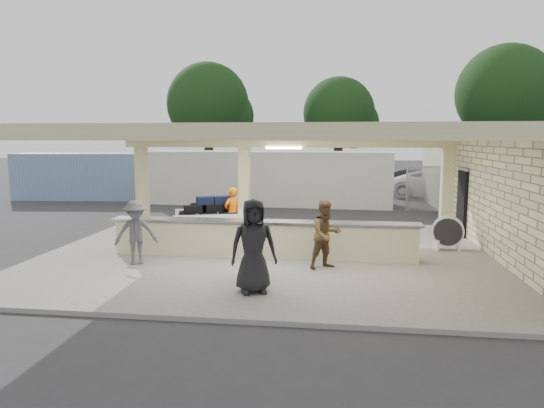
# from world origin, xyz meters

# --- Properties ---
(ground) EXTENTS (120.00, 120.00, 0.00)m
(ground) POSITION_xyz_m (0.00, 0.00, 0.00)
(ground) COLOR #2C2C2F
(ground) RESTS_ON ground
(pavilion) EXTENTS (12.01, 10.00, 3.55)m
(pavilion) POSITION_xyz_m (0.21, 0.66, 1.35)
(pavilion) COLOR slate
(pavilion) RESTS_ON ground
(baggage_counter) EXTENTS (8.20, 0.58, 0.98)m
(baggage_counter) POSITION_xyz_m (0.00, -0.50, 0.59)
(baggage_counter) COLOR beige
(baggage_counter) RESTS_ON pavilion
(luggage_cart) EXTENTS (2.57, 1.97, 1.32)m
(luggage_cart) POSITION_xyz_m (-2.01, 1.66, 0.81)
(luggage_cart) COLOR white
(luggage_cart) RESTS_ON pavilion
(drum_fan) EXTENTS (0.91, 0.48, 0.97)m
(drum_fan) POSITION_xyz_m (5.05, 1.01, 0.62)
(drum_fan) COLOR white
(drum_fan) RESTS_ON pavilion
(baggage_handler) EXTENTS (0.62, 0.67, 1.62)m
(baggage_handler) POSITION_xyz_m (-1.32, 1.73, 0.91)
(baggage_handler) COLOR #E55C0C
(baggage_handler) RESTS_ON pavilion
(passenger_a) EXTENTS (0.87, 0.73, 1.66)m
(passenger_a) POSITION_xyz_m (1.68, -1.42, 0.93)
(passenger_a) COLOR brown
(passenger_a) RESTS_ON pavilion
(passenger_b) EXTENTS (1.06, 0.81, 1.73)m
(passenger_b) POSITION_xyz_m (0.09, -2.55, 0.96)
(passenger_b) COLOR black
(passenger_b) RESTS_ON pavilion
(passenger_c) EXTENTS (1.09, 0.78, 1.61)m
(passenger_c) POSITION_xyz_m (-3.03, -1.65, 0.90)
(passenger_c) COLOR #505055
(passenger_c) RESTS_ON pavilion
(passenger_d) EXTENTS (1.02, 0.67, 1.93)m
(passenger_d) POSITION_xyz_m (0.25, -3.46, 1.07)
(passenger_d) COLOR black
(passenger_d) RESTS_ON pavilion
(car_white_a) EXTENTS (6.03, 4.24, 1.57)m
(car_white_a) POSITION_xyz_m (7.68, 13.81, 0.78)
(car_white_a) COLOR white
(car_white_a) RESTS_ON ground
(car_white_b) EXTENTS (4.68, 2.07, 1.44)m
(car_white_b) POSITION_xyz_m (10.91, 13.42, 0.72)
(car_white_b) COLOR white
(car_white_b) RESTS_ON ground
(car_dark) EXTENTS (4.53, 3.66, 1.46)m
(car_dark) POSITION_xyz_m (6.94, 15.93, 0.73)
(car_dark) COLOR black
(car_dark) RESTS_ON ground
(container_white) EXTENTS (12.08, 3.02, 2.59)m
(container_white) POSITION_xyz_m (-1.47, 10.57, 1.30)
(container_white) COLOR silver
(container_white) RESTS_ON ground
(container_blue) EXTENTS (9.54, 3.14, 2.44)m
(container_blue) POSITION_xyz_m (-10.32, 11.52, 1.22)
(container_blue) COLOR #7BA1C4
(container_blue) RESTS_ON ground
(tree_left) EXTENTS (6.60, 6.30, 9.00)m
(tree_left) POSITION_xyz_m (-7.68, 24.16, 5.59)
(tree_left) COLOR #382619
(tree_left) RESTS_ON ground
(tree_mid) EXTENTS (6.00, 5.60, 8.00)m
(tree_mid) POSITION_xyz_m (2.32, 26.16, 4.96)
(tree_mid) COLOR #382619
(tree_mid) RESTS_ON ground
(tree_right) EXTENTS (7.20, 7.00, 10.00)m
(tree_right) POSITION_xyz_m (14.32, 25.16, 6.21)
(tree_right) COLOR #382619
(tree_right) RESTS_ON ground
(adjacent_building) EXTENTS (6.00, 8.00, 3.20)m
(adjacent_building) POSITION_xyz_m (9.50, 10.00, 1.60)
(adjacent_building) COLOR #B9B493
(adjacent_building) RESTS_ON ground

